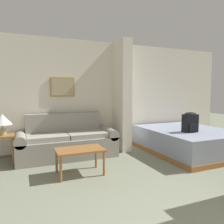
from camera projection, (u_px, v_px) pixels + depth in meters
The scene contains 8 objects.
wall_back at pixel (100, 96), 5.40m from camera, with size 7.25×0.16×2.60m.
wall_partition_pillar at pixel (122, 96), 5.22m from camera, with size 0.24×0.63×2.60m.
couch at pixel (67, 142), 4.70m from camera, with size 2.08×0.84×0.92m.
coffee_table at pixel (80, 152), 3.67m from camera, with size 0.79×0.50×0.44m.
side_table at pixel (3, 141), 4.14m from camera, with size 0.40×0.40×0.58m.
table_lamp at pixel (2, 120), 4.10m from camera, with size 0.36×0.36×0.40m.
bed at pixel (187, 140), 5.08m from camera, with size 1.73×2.17×0.54m.
backpack at pixel (190, 122), 4.66m from camera, with size 0.31×0.21×0.43m.
Camera 1 is at (-1.83, -1.00, 1.39)m, focal length 35.00 mm.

